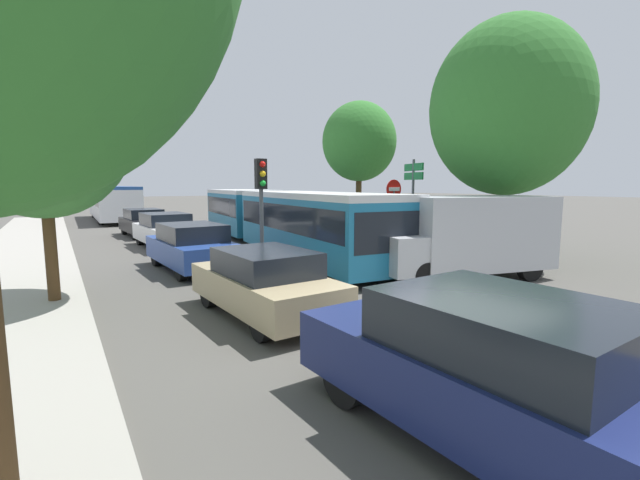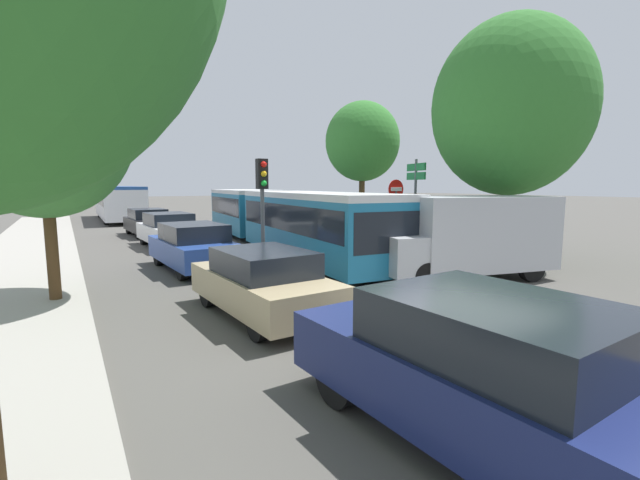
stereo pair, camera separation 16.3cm
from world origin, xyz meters
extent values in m
plane|color=#4F4C47|center=(0.00, 0.00, 0.00)|extent=(200.00, 200.00, 0.00)
cube|color=#9E998E|center=(-6.73, 15.26, 0.07)|extent=(3.20, 40.53, 0.14)
cube|color=teal|center=(1.87, 7.87, 1.22)|extent=(3.25, 9.13, 1.93)
cube|color=black|center=(1.87, 7.87, 1.57)|extent=(3.24, 8.77, 0.85)
cube|color=silver|center=(1.87, 7.87, 2.28)|extent=(3.25, 9.13, 0.19)
cube|color=teal|center=(2.69, 16.29, 1.22)|extent=(2.98, 6.32, 1.93)
cube|color=black|center=(2.69, 16.29, 1.57)|extent=(2.98, 6.08, 0.85)
cube|color=silver|center=(2.69, 16.29, 2.28)|extent=(2.98, 6.32, 0.19)
cylinder|color=black|center=(2.34, 12.78, 1.22)|extent=(1.86, 1.11, 1.77)
cube|color=black|center=(1.44, 3.46, 1.45)|extent=(2.11, 0.30, 1.03)
cylinder|color=black|center=(2.59, 4.92, 0.47)|extent=(0.37, 0.96, 0.94)
cylinder|color=black|center=(0.59, 5.12, 0.47)|extent=(0.37, 0.96, 0.94)
cylinder|color=black|center=(3.15, 10.61, 0.47)|extent=(0.37, 0.96, 0.94)
cylinder|color=black|center=(1.14, 10.81, 0.47)|extent=(0.37, 0.96, 0.94)
cylinder|color=black|center=(3.69, 16.19, 0.47)|extent=(0.37, 0.96, 0.94)
cylinder|color=black|center=(1.68, 16.39, 0.47)|extent=(0.37, 0.96, 0.94)
cube|color=silver|center=(-1.95, 30.53, 1.29)|extent=(2.79, 11.72, 2.03)
cube|color=black|center=(-1.95, 30.53, 1.66)|extent=(2.80, 11.14, 0.85)
cube|color=#234C93|center=(-1.95, 30.53, 2.41)|extent=(2.79, 11.72, 0.20)
cylinder|color=black|center=(-2.97, 34.40, 0.51)|extent=(0.32, 1.02, 1.02)
cylinder|color=black|center=(-0.80, 34.36, 0.51)|extent=(0.32, 1.02, 1.02)
cylinder|color=black|center=(-3.10, 27.04, 0.51)|extent=(0.32, 1.02, 1.02)
cylinder|color=black|center=(-0.92, 27.01, 0.51)|extent=(0.32, 1.02, 1.02)
cube|color=navy|center=(-1.94, -2.03, 0.63)|extent=(2.08, 4.48, 0.71)
cube|color=black|center=(-1.94, -2.13, 1.26)|extent=(1.83, 2.39, 0.54)
cylinder|color=black|center=(-2.79, -0.66, 0.33)|extent=(0.26, 0.68, 0.67)
cylinder|color=black|center=(-1.23, -0.58, 0.33)|extent=(0.26, 0.68, 0.67)
cube|color=tan|center=(-2.15, 3.09, 0.56)|extent=(1.85, 3.97, 0.63)
cube|color=black|center=(-2.15, 3.00, 1.11)|extent=(1.62, 2.11, 0.48)
cylinder|color=black|center=(-2.91, 4.30, 0.30)|extent=(0.23, 0.60, 0.59)
cylinder|color=black|center=(-1.52, 4.37, 0.30)|extent=(0.23, 0.60, 0.59)
cylinder|color=black|center=(-2.78, 1.81, 0.30)|extent=(0.23, 0.60, 0.59)
cylinder|color=black|center=(-1.40, 1.89, 0.30)|extent=(0.23, 0.60, 0.59)
cube|color=#284799|center=(-2.10, 8.60, 0.59)|extent=(1.97, 4.23, 0.67)
cube|color=black|center=(-2.09, 8.50, 1.19)|extent=(1.73, 2.25, 0.51)
cylinder|color=black|center=(-2.91, 9.89, 0.32)|extent=(0.25, 0.64, 0.63)
cylinder|color=black|center=(-1.43, 9.96, 0.32)|extent=(0.25, 0.64, 0.63)
cylinder|color=black|center=(-2.77, 7.23, 0.32)|extent=(0.25, 0.64, 0.63)
cylinder|color=black|center=(-1.29, 7.31, 0.32)|extent=(0.25, 0.64, 0.63)
cube|color=white|center=(-1.72, 14.13, 0.60)|extent=(1.98, 4.26, 0.68)
cube|color=black|center=(-1.71, 14.03, 1.19)|extent=(1.74, 2.27, 0.52)
cylinder|color=black|center=(-2.53, 15.43, 0.32)|extent=(0.25, 0.65, 0.64)
cylinder|color=black|center=(-1.04, 15.50, 0.32)|extent=(0.25, 0.65, 0.64)
cylinder|color=black|center=(-2.39, 12.76, 0.32)|extent=(0.25, 0.65, 0.64)
cylinder|color=black|center=(-0.91, 12.83, 0.32)|extent=(0.25, 0.65, 0.64)
cube|color=black|center=(-1.78, 18.90, 0.58)|extent=(1.91, 4.12, 0.65)
cube|color=black|center=(-1.78, 18.80, 1.15)|extent=(1.68, 2.19, 0.50)
cylinder|color=black|center=(-2.56, 20.15, 0.31)|extent=(0.24, 0.62, 0.62)
cylinder|color=black|center=(-1.13, 20.23, 0.31)|extent=(0.24, 0.62, 0.62)
cylinder|color=black|center=(-2.43, 17.57, 0.31)|extent=(0.24, 0.62, 0.62)
cylinder|color=black|center=(-1.00, 17.65, 0.31)|extent=(0.24, 0.62, 0.62)
cube|color=#B7BABF|center=(4.39, 3.25, 1.31)|extent=(4.45, 2.87, 2.00)
cube|color=#B7BABF|center=(1.95, 3.81, 0.84)|extent=(1.31, 2.05, 1.00)
cylinder|color=black|center=(2.15, 2.90, 0.36)|extent=(0.76, 0.40, 0.72)
cylinder|color=black|center=(2.53, 4.54, 0.36)|extent=(0.76, 0.40, 0.72)
cylinder|color=black|center=(5.37, 2.16, 0.36)|extent=(0.76, 0.40, 0.72)
cylinder|color=black|center=(5.75, 3.79, 0.36)|extent=(0.76, 0.40, 0.72)
cylinder|color=#56595E|center=(-0.29, 7.34, 1.70)|extent=(0.12, 0.12, 3.40)
cube|color=black|center=(-0.29, 7.34, 2.95)|extent=(0.33, 0.25, 0.90)
sphere|color=red|center=(-0.30, 7.19, 3.23)|extent=(0.18, 0.18, 0.18)
sphere|color=#EAAD14|center=(-0.30, 7.19, 2.95)|extent=(0.18, 0.18, 0.18)
sphere|color=green|center=(-0.30, 7.19, 2.67)|extent=(0.18, 0.18, 0.18)
cylinder|color=#56595E|center=(5.09, 7.47, 1.20)|extent=(0.08, 0.08, 2.40)
cylinder|color=red|center=(5.09, 7.47, 2.47)|extent=(0.70, 0.03, 0.70)
cube|color=white|center=(5.09, 7.45, 2.47)|extent=(0.50, 0.04, 0.14)
cylinder|color=#56595E|center=(6.21, 7.63, 1.80)|extent=(0.10, 0.10, 3.60)
cube|color=#197A38|center=(6.21, 7.63, 3.30)|extent=(0.42, 1.37, 0.28)
cube|color=#197A38|center=(6.21, 7.63, 2.96)|extent=(0.42, 1.37, 0.28)
cylinder|color=#51381E|center=(-5.75, 6.13, 1.22)|extent=(0.25, 0.25, 2.43)
ellipsoid|color=#3D7F38|center=(-5.75, 6.13, 3.98)|extent=(3.66, 3.66, 4.13)
cylinder|color=#51381E|center=(7.39, 4.51, 1.50)|extent=(0.33, 0.33, 2.99)
ellipsoid|color=#33752D|center=(7.39, 4.51, 5.16)|extent=(5.09, 5.09, 5.78)
ellipsoid|color=#3D7F38|center=(7.40, 4.42, 4.29)|extent=(3.06, 3.06, 3.18)
cylinder|color=#51381E|center=(7.33, 12.61, 1.64)|extent=(0.29, 0.29, 3.29)
ellipsoid|color=#33752D|center=(7.33, 12.61, 4.74)|extent=(3.63, 3.63, 3.88)
camera|label=1|loc=(-5.60, -4.61, 2.62)|focal=24.00mm
camera|label=2|loc=(-5.46, -4.69, 2.62)|focal=24.00mm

